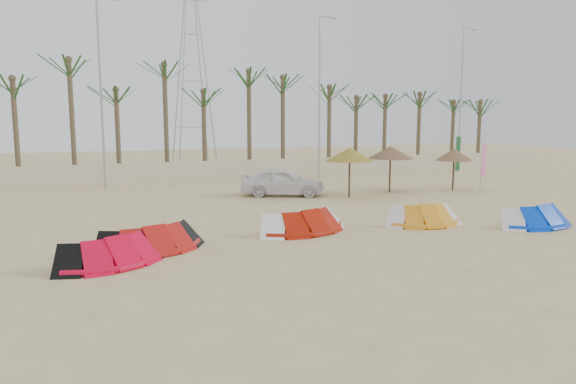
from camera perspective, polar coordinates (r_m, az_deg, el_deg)
name	(u,v)px	position (r m, az deg, el deg)	size (l,w,h in m)	color
ground	(369,266)	(14.61, 8.98, -8.09)	(120.00, 120.00, 0.00)	#D7C283
boundary_wall	(198,171)	(34.94, -9.93, 2.30)	(60.00, 0.30, 1.30)	beige
palm_line	(201,85)	(36.46, -9.62, 11.66)	(52.00, 4.00, 7.70)	brown
lamp_b	(101,90)	(32.07, -20.02, 10.61)	(1.25, 0.14, 11.00)	#A5A8AD
lamp_c	(320,94)	(35.53, 3.58, 10.76)	(1.25, 0.14, 11.00)	#A5A8AD
lamp_d	(461,97)	(42.13, 18.69, 9.92)	(1.25, 0.14, 11.00)	#A5A8AD
pylon	(195,172)	(41.05, -10.33, 2.21)	(3.00, 3.00, 14.00)	#A5A8AD
kite_red_left	(113,248)	(15.52, -18.89, -5.87)	(3.76, 2.74, 0.90)	red
kite_red_mid	(150,236)	(16.68, -15.08, -4.77)	(3.78, 2.43, 0.90)	#B41411
kite_red_right	(301,219)	(18.88, 1.47, -3.02)	(3.95, 2.43, 0.90)	#A11505
kite_orange	(420,214)	(20.64, 14.44, -2.34)	(3.19, 1.81, 0.90)	orange
kite_blue	(530,214)	(22.05, 25.31, -2.20)	(3.68, 1.95, 0.90)	#0139E3
parasol_left	(350,155)	(26.97, 6.87, 4.16)	(2.59, 2.59, 2.61)	#4C331E
parasol_mid	(390,152)	(29.17, 11.32, 4.33)	(2.59, 2.59, 2.61)	#4C331E
parasol_right	(454,155)	(31.07, 17.97, 3.98)	(2.11, 2.11, 2.43)	#4C331E
flag_pink	(484,162)	(31.38, 20.91, 3.14)	(0.45, 0.11, 2.81)	#A5A8AD
flag_green	(458,155)	(33.27, 18.34, 3.91)	(0.45, 0.11, 3.21)	#A5A8AD
car	(283,182)	(27.53, -0.60, 1.16)	(1.79, 4.45, 1.52)	white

